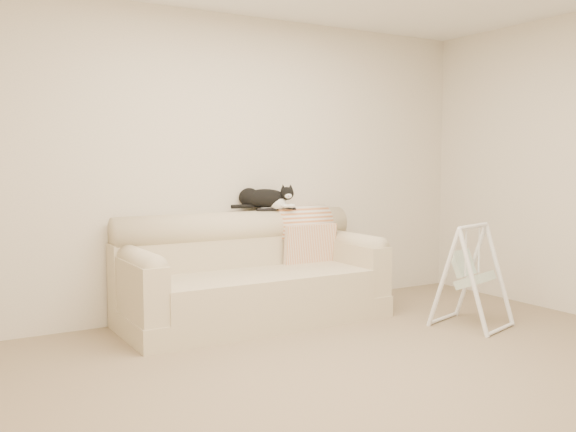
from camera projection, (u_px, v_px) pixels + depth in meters
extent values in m
plane|color=#78654E|center=(371.00, 374.00, 4.03)|extent=(5.00, 5.00, 0.00)
cube|color=beige|center=(231.00, 165.00, 5.63)|extent=(5.00, 0.04, 2.60)
cube|color=#C1B28A|center=(255.00, 311.00, 5.32)|extent=(2.20, 0.90, 0.18)
cube|color=#C1B28A|center=(261.00, 289.00, 5.21)|extent=(1.80, 0.68, 0.24)
cube|color=#C1B28A|center=(237.00, 265.00, 5.58)|extent=(2.20, 0.22, 0.50)
cylinder|color=#C1B28A|center=(236.00, 228.00, 5.55)|extent=(2.16, 0.28, 0.28)
cube|color=#C1B28A|center=(138.00, 288.00, 4.79)|extent=(0.20, 0.88, 0.42)
cylinder|color=#C1B28A|center=(137.00, 260.00, 4.77)|extent=(0.18, 0.84, 0.18)
cube|color=#C1B28A|center=(352.00, 266.00, 5.80)|extent=(0.20, 0.88, 0.42)
cylinder|color=#C1B28A|center=(352.00, 243.00, 5.78)|extent=(0.18, 0.84, 0.18)
cube|color=black|center=(266.00, 209.00, 5.67)|extent=(0.18, 0.07, 0.02)
cube|color=gray|center=(266.00, 208.00, 5.67)|extent=(0.10, 0.05, 0.01)
cube|color=black|center=(286.00, 209.00, 5.75)|extent=(0.18, 0.10, 0.02)
ellipsoid|color=black|center=(265.00, 198.00, 5.69)|extent=(0.44, 0.33, 0.17)
ellipsoid|color=black|center=(249.00, 197.00, 5.69)|extent=(0.24, 0.23, 0.17)
ellipsoid|color=white|center=(277.00, 202.00, 5.68)|extent=(0.18, 0.16, 0.12)
ellipsoid|color=black|center=(287.00, 193.00, 5.68)|extent=(0.16, 0.17, 0.12)
ellipsoid|color=white|center=(288.00, 196.00, 5.63)|extent=(0.08, 0.08, 0.05)
sphere|color=#BF7272|center=(289.00, 196.00, 5.61)|extent=(0.01, 0.01, 0.01)
cone|color=black|center=(283.00, 187.00, 5.68)|extent=(0.06, 0.06, 0.06)
cone|color=black|center=(291.00, 187.00, 5.69)|extent=(0.07, 0.07, 0.06)
sphere|color=#A37A19|center=(285.00, 193.00, 5.63)|extent=(0.02, 0.02, 0.02)
sphere|color=#A37A19|center=(290.00, 193.00, 5.63)|extent=(0.02, 0.02, 0.02)
ellipsoid|color=white|center=(285.00, 206.00, 5.65)|extent=(0.10, 0.11, 0.04)
ellipsoid|color=white|center=(291.00, 206.00, 5.66)|extent=(0.10, 0.11, 0.04)
cylinder|color=black|center=(243.00, 206.00, 5.62)|extent=(0.22, 0.05, 0.04)
cylinder|color=#CC753D|center=(300.00, 224.00, 5.89)|extent=(0.52, 0.33, 0.33)
cube|color=#CC753D|center=(310.00, 248.00, 5.76)|extent=(0.52, 0.09, 0.42)
cylinder|color=white|center=(473.00, 282.00, 4.92)|extent=(0.12, 0.28, 0.82)
cylinder|color=white|center=(443.00, 278.00, 5.08)|extent=(0.12, 0.28, 0.82)
cylinder|color=white|center=(499.00, 274.00, 5.26)|extent=(0.12, 0.28, 0.82)
cylinder|color=white|center=(471.00, 271.00, 5.43)|extent=(0.12, 0.28, 0.82)
cylinder|color=white|center=(473.00, 226.00, 5.14)|extent=(0.46, 0.17, 0.04)
cylinder|color=white|center=(501.00, 329.00, 5.04)|extent=(0.46, 0.16, 0.03)
cylinder|color=white|center=(443.00, 318.00, 5.38)|extent=(0.46, 0.16, 0.03)
cube|color=white|center=(475.00, 280.00, 5.16)|extent=(0.33, 0.31, 0.15)
cube|color=white|center=(463.00, 263.00, 5.22)|extent=(0.29, 0.20, 0.22)
cylinder|color=white|center=(466.00, 252.00, 5.07)|extent=(0.01, 0.01, 0.39)
cylinder|color=white|center=(479.00, 249.00, 5.24)|extent=(0.01, 0.01, 0.39)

